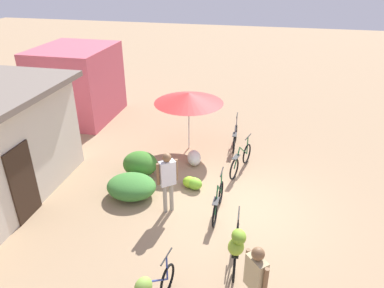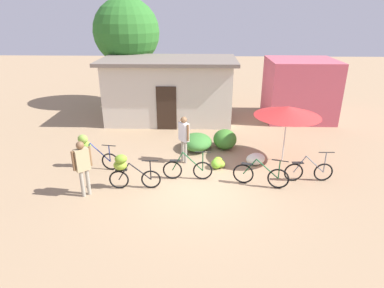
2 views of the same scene
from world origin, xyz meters
name	(u,v)px [view 1 (image 1 of 2)]	position (x,y,z in m)	size (l,w,h in m)	color
ground_plane	(236,207)	(0.00, 0.00, 0.00)	(60.00, 60.00, 0.00)	#9C7F5E
shop_pink	(77,83)	(4.92, 7.12, 1.46)	(3.20, 2.80, 2.92)	#C75060
hedge_bush_front_left	(131,186)	(-0.09, 2.95, 0.30)	(1.18, 1.40, 0.60)	#3C7C33
hedge_bush_front_right	(140,164)	(1.03, 3.09, 0.38)	(0.92, 1.07, 0.76)	#3C7929
market_umbrella	(189,98)	(3.08, 2.02, 1.88)	(2.33, 2.33, 2.05)	beige
bicycle_near_pile	(237,245)	(-2.20, -0.21, 0.69)	(1.60, 0.41, 1.17)	black
bicycle_center_loaded	(218,202)	(-0.35, 0.46, 0.35)	(1.62, 0.14, 0.99)	black
bicycle_by_shop	(241,160)	(1.96, 0.10, 0.36)	(1.70, 0.52, 0.96)	black
bicycle_rightmost	(235,138)	(3.56, 0.45, 0.35)	(1.58, 0.15, 1.02)	black
banana_pile_on_ground	(192,183)	(0.68, 1.37, 0.16)	(0.61, 0.66, 0.34)	#76BE2E
produce_sack	(194,158)	(2.03, 1.61, 0.22)	(0.70, 0.44, 0.44)	silver
person_vendor	(167,177)	(-0.53, 1.74, 1.07)	(0.41, 0.47, 1.73)	gray
person_bystander	(255,278)	(-3.34, -0.64, 1.07)	(0.45, 0.42, 1.74)	gray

